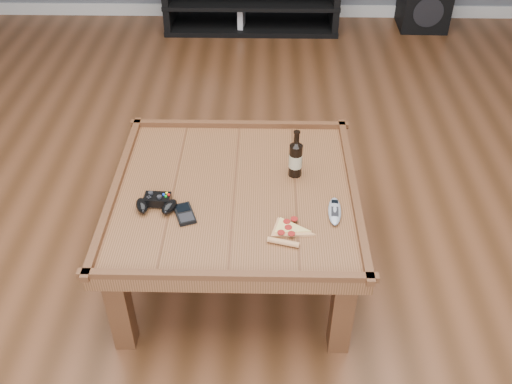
{
  "coord_description": "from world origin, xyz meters",
  "views": [
    {
      "loc": [
        0.12,
        -1.82,
        1.9
      ],
      "look_at": [
        0.09,
        -0.1,
        0.52
      ],
      "focal_mm": 40.0,
      "sensor_mm": 36.0,
      "label": 1
    }
  ],
  "objects_px": {
    "beer_bottle": "(296,158)",
    "smartphone": "(185,214)",
    "game_controller": "(156,203)",
    "subwoofer": "(424,4)",
    "pizza_slice": "(288,231)",
    "coffee_table": "(235,201)",
    "remote_control": "(335,211)",
    "game_console": "(241,20)"
  },
  "relations": [
    {
      "from": "subwoofer",
      "to": "beer_bottle",
      "type": "bearing_deg",
      "value": -112.1
    },
    {
      "from": "game_controller",
      "to": "smartphone",
      "type": "bearing_deg",
      "value": -18.05
    },
    {
      "from": "remote_control",
      "to": "game_console",
      "type": "xyz_separation_m",
      "value": [
        -0.48,
        2.8,
        -0.36
      ]
    },
    {
      "from": "coffee_table",
      "to": "pizza_slice",
      "type": "relative_size",
      "value": 4.33
    },
    {
      "from": "remote_control",
      "to": "game_console",
      "type": "height_order",
      "value": "remote_control"
    },
    {
      "from": "pizza_slice",
      "to": "smartphone",
      "type": "distance_m",
      "value": 0.41
    },
    {
      "from": "coffee_table",
      "to": "subwoofer",
      "type": "xyz_separation_m",
      "value": [
        1.41,
        2.8,
        -0.2
      ]
    },
    {
      "from": "subwoofer",
      "to": "game_controller",
      "type": "bearing_deg",
      "value": -119.15
    },
    {
      "from": "smartphone",
      "to": "game_console",
      "type": "relative_size",
      "value": 0.64
    },
    {
      "from": "smartphone",
      "to": "game_controller",
      "type": "bearing_deg",
      "value": 138.93
    },
    {
      "from": "subwoofer",
      "to": "game_console",
      "type": "xyz_separation_m",
      "value": [
        -1.49,
        -0.13,
        -0.09
      ]
    },
    {
      "from": "subwoofer",
      "to": "game_console",
      "type": "height_order",
      "value": "subwoofer"
    },
    {
      "from": "beer_bottle",
      "to": "game_console",
      "type": "bearing_deg",
      "value": 97.39
    },
    {
      "from": "beer_bottle",
      "to": "smartphone",
      "type": "bearing_deg",
      "value": -148.06
    },
    {
      "from": "game_controller",
      "to": "coffee_table",
      "type": "bearing_deg",
      "value": 24.18
    },
    {
      "from": "game_controller",
      "to": "subwoofer",
      "type": "distance_m",
      "value": 3.39
    },
    {
      "from": "subwoofer",
      "to": "game_console",
      "type": "relative_size",
      "value": 1.81
    },
    {
      "from": "game_controller",
      "to": "game_console",
      "type": "relative_size",
      "value": 0.85
    },
    {
      "from": "game_controller",
      "to": "game_console",
      "type": "xyz_separation_m",
      "value": [
        0.22,
        2.78,
        -0.38
      ]
    },
    {
      "from": "pizza_slice",
      "to": "subwoofer",
      "type": "distance_m",
      "value": 3.29
    },
    {
      "from": "smartphone",
      "to": "remote_control",
      "type": "height_order",
      "value": "remote_control"
    },
    {
      "from": "smartphone",
      "to": "game_console",
      "type": "xyz_separation_m",
      "value": [
        0.1,
        2.83,
        -0.36
      ]
    },
    {
      "from": "coffee_table",
      "to": "smartphone",
      "type": "height_order",
      "value": "coffee_table"
    },
    {
      "from": "coffee_table",
      "to": "remote_control",
      "type": "xyz_separation_m",
      "value": [
        0.4,
        -0.14,
        0.07
      ]
    },
    {
      "from": "pizza_slice",
      "to": "remote_control",
      "type": "height_order",
      "value": "remote_control"
    },
    {
      "from": "game_console",
      "to": "subwoofer",
      "type": "bearing_deg",
      "value": 11.24
    },
    {
      "from": "pizza_slice",
      "to": "game_console",
      "type": "height_order",
      "value": "pizza_slice"
    },
    {
      "from": "beer_bottle",
      "to": "pizza_slice",
      "type": "relative_size",
      "value": 0.9
    },
    {
      "from": "coffee_table",
      "to": "remote_control",
      "type": "distance_m",
      "value": 0.43
    },
    {
      "from": "coffee_table",
      "to": "game_controller",
      "type": "distance_m",
      "value": 0.33
    },
    {
      "from": "smartphone",
      "to": "subwoofer",
      "type": "bearing_deg",
      "value": 41.41
    },
    {
      "from": "beer_bottle",
      "to": "game_console",
      "type": "height_order",
      "value": "beer_bottle"
    },
    {
      "from": "beer_bottle",
      "to": "subwoofer",
      "type": "height_order",
      "value": "beer_bottle"
    },
    {
      "from": "beer_bottle",
      "to": "remote_control",
      "type": "relative_size",
      "value": 1.28
    },
    {
      "from": "game_controller",
      "to": "subwoofer",
      "type": "relative_size",
      "value": 0.47
    },
    {
      "from": "coffee_table",
      "to": "game_console",
      "type": "distance_m",
      "value": 2.68
    },
    {
      "from": "coffee_table",
      "to": "smartphone",
      "type": "xyz_separation_m",
      "value": [
        -0.18,
        -0.16,
        0.07
      ]
    },
    {
      "from": "remote_control",
      "to": "smartphone",
      "type": "bearing_deg",
      "value": -173.35
    },
    {
      "from": "game_controller",
      "to": "beer_bottle",
      "type": "bearing_deg",
      "value": 25.21
    },
    {
      "from": "remote_control",
      "to": "subwoofer",
      "type": "distance_m",
      "value": 3.12
    },
    {
      "from": "beer_bottle",
      "to": "smartphone",
      "type": "relative_size",
      "value": 1.58
    },
    {
      "from": "game_console",
      "to": "beer_bottle",
      "type": "bearing_deg",
      "value": -76.5
    }
  ]
}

